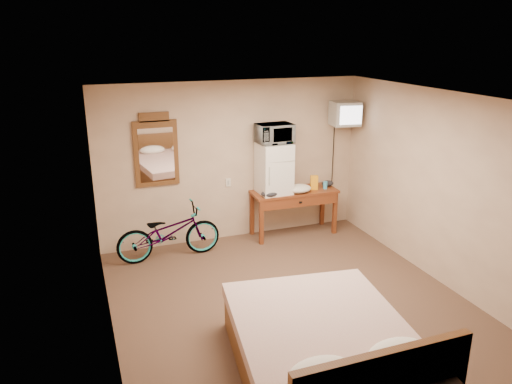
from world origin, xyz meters
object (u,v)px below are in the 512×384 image
(desk, at_px, (295,198))
(bed, at_px, (326,352))
(blue_cup, at_px, (325,185))
(microwave, at_px, (274,134))
(crt_television, at_px, (345,114))
(mini_fridge, at_px, (274,168))
(bicycle, at_px, (169,232))
(wall_mirror, at_px, (156,151))

(desk, relative_size, bed, 0.60)
(desk, distance_m, blue_cup, 0.55)
(microwave, bearing_deg, desk, -10.54)
(desk, bearing_deg, microwave, 172.28)
(crt_television, height_order, bed, crt_television)
(mini_fridge, xyz_separation_m, crt_television, (1.20, -0.02, 0.79))
(blue_cup, distance_m, crt_television, 1.18)
(microwave, distance_m, bed, 3.79)
(microwave, xyz_separation_m, bicycle, (-1.74, -0.21, -1.30))
(desk, bearing_deg, bed, -109.64)
(microwave, relative_size, wall_mirror, 0.50)
(bicycle, bearing_deg, bed, -166.62)
(bed, bearing_deg, microwave, 75.96)
(wall_mirror, bearing_deg, bed, -75.78)
(crt_television, relative_size, bicycle, 0.39)
(crt_television, xyz_separation_m, bed, (-2.05, -3.39, -1.65))
(wall_mirror, bearing_deg, blue_cup, -7.08)
(microwave, relative_size, blue_cup, 4.49)
(crt_television, relative_size, bed, 0.25)
(desk, bearing_deg, mini_fridge, 172.31)
(mini_fridge, height_order, microwave, microwave)
(mini_fridge, bearing_deg, wall_mirror, 172.74)
(mini_fridge, xyz_separation_m, bicycle, (-1.74, -0.21, -0.75))
(wall_mirror, xyz_separation_m, bed, (0.92, -3.64, -1.23))
(bed, bearing_deg, wall_mirror, 104.22)
(blue_cup, distance_m, bicycle, 2.63)
(microwave, bearing_deg, mini_fridge, -126.53)
(bicycle, distance_m, bed, 3.32)
(mini_fridge, xyz_separation_m, wall_mirror, (-1.78, 0.23, 0.37))
(crt_television, height_order, bicycle, crt_television)
(mini_fridge, height_order, bed, mini_fridge)
(mini_fridge, xyz_separation_m, blue_cup, (0.86, -0.10, -0.34))
(microwave, bearing_deg, bed, -106.86)
(blue_cup, distance_m, bed, 3.77)
(desk, bearing_deg, crt_television, 1.57)
(desk, bearing_deg, bicycle, -175.42)
(bed, bearing_deg, mini_fridge, 75.96)
(crt_television, bearing_deg, bed, -121.19)
(microwave, xyz_separation_m, crt_television, (1.20, -0.02, 0.24))
(bed, bearing_deg, bicycle, 105.42)
(desk, xyz_separation_m, wall_mirror, (-2.13, 0.27, 0.89))
(desk, relative_size, bicycle, 0.92)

